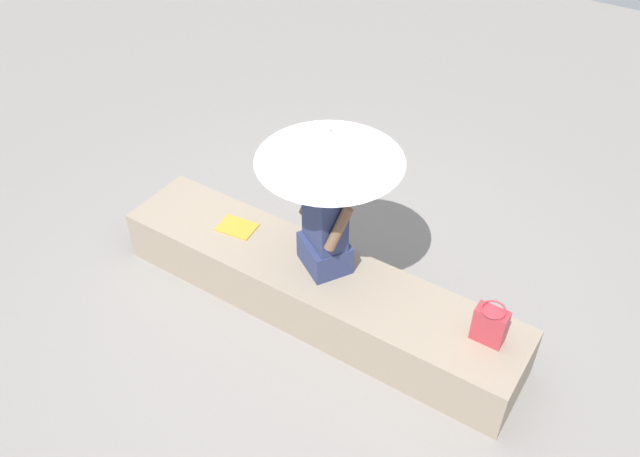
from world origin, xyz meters
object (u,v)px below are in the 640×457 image
object	(u,v)px
parasol	(330,146)
person_seated	(325,222)
magazine	(237,227)
handbag_black	(490,325)

from	to	relation	value
parasol	person_seated	bearing A→B (deg)	-149.24
parasol	magazine	xyz separation A→B (m)	(-0.79, -0.04, -0.99)
handbag_black	magazine	size ratio (longest dim) A/B	1.00
person_seated	parasol	distance (m)	0.61
person_seated	handbag_black	distance (m)	1.25
handbag_black	magazine	bearing A→B (deg)	-179.73
magazine	person_seated	bearing A→B (deg)	-5.17
parasol	magazine	size ratio (longest dim) A/B	4.06
magazine	handbag_black	bearing A→B (deg)	-7.09
person_seated	magazine	distance (m)	0.86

